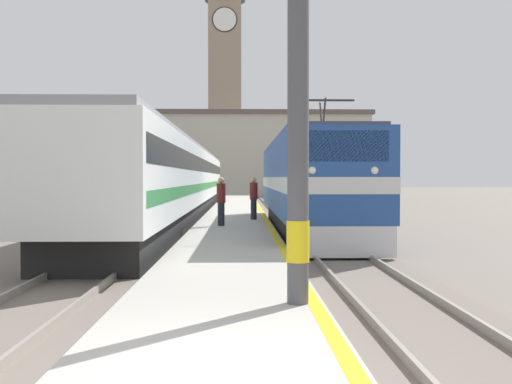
{
  "coord_description": "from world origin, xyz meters",
  "views": [
    {
      "loc": [
        0.31,
        -5.6,
        2.14
      ],
      "look_at": [
        1.06,
        25.31,
        1.4
      ],
      "focal_mm": 42.0,
      "sensor_mm": 36.0,
      "label": 1
    }
  ],
  "objects_px": {
    "locomotive_train": "(309,184)",
    "second_waiting_passenger": "(221,200)",
    "catenary_mast": "(301,38)",
    "passenger_train": "(180,180)",
    "person_on_platform": "(254,197)",
    "clock_tower": "(225,76)"
  },
  "relations": [
    {
      "from": "passenger_train",
      "to": "catenary_mast",
      "type": "height_order",
      "value": "catenary_mast"
    },
    {
      "from": "passenger_train",
      "to": "clock_tower",
      "type": "distance_m",
      "value": 54.26
    },
    {
      "from": "locomotive_train",
      "to": "passenger_train",
      "type": "height_order",
      "value": "locomotive_train"
    },
    {
      "from": "passenger_train",
      "to": "person_on_platform",
      "type": "xyz_separation_m",
      "value": [
        3.9,
        -6.63,
        -0.72
      ]
    },
    {
      "from": "locomotive_train",
      "to": "second_waiting_passenger",
      "type": "height_order",
      "value": "locomotive_train"
    },
    {
      "from": "second_waiting_passenger",
      "to": "passenger_train",
      "type": "bearing_deg",
      "value": 104.55
    },
    {
      "from": "person_on_platform",
      "to": "second_waiting_passenger",
      "type": "height_order",
      "value": "person_on_platform"
    },
    {
      "from": "locomotive_train",
      "to": "passenger_train",
      "type": "distance_m",
      "value": 11.23
    },
    {
      "from": "passenger_train",
      "to": "second_waiting_passenger",
      "type": "xyz_separation_m",
      "value": [
        2.6,
        -10.0,
        -0.73
      ]
    },
    {
      "from": "catenary_mast",
      "to": "locomotive_train",
      "type": "bearing_deg",
      "value": 83.13
    },
    {
      "from": "passenger_train",
      "to": "second_waiting_passenger",
      "type": "height_order",
      "value": "passenger_train"
    },
    {
      "from": "locomotive_train",
      "to": "passenger_train",
      "type": "bearing_deg",
      "value": 122.09
    },
    {
      "from": "catenary_mast",
      "to": "passenger_train",
      "type": "bearing_deg",
      "value": 99.98
    },
    {
      "from": "catenary_mast",
      "to": "person_on_platform",
      "type": "distance_m",
      "value": 17.59
    },
    {
      "from": "catenary_mast",
      "to": "second_waiting_passenger",
      "type": "relative_size",
      "value": 4.25
    },
    {
      "from": "person_on_platform",
      "to": "clock_tower",
      "type": "distance_m",
      "value": 60.91
    },
    {
      "from": "locomotive_train",
      "to": "second_waiting_passenger",
      "type": "xyz_separation_m",
      "value": [
        -3.37,
        -0.49,
        -0.58
      ]
    },
    {
      "from": "locomotive_train",
      "to": "catenary_mast",
      "type": "xyz_separation_m",
      "value": [
        -1.74,
        -14.47,
        2.26
      ]
    },
    {
      "from": "person_on_platform",
      "to": "passenger_train",
      "type": "bearing_deg",
      "value": 120.44
    },
    {
      "from": "passenger_train",
      "to": "clock_tower",
      "type": "xyz_separation_m",
      "value": [
        1.07,
        52.28,
        14.49
      ]
    },
    {
      "from": "passenger_train",
      "to": "person_on_platform",
      "type": "distance_m",
      "value": 7.73
    },
    {
      "from": "passenger_train",
      "to": "catenary_mast",
      "type": "distance_m",
      "value": 24.45
    }
  ]
}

